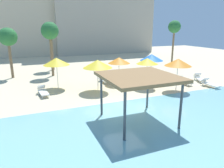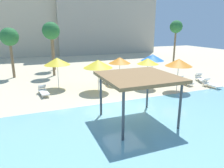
{
  "view_description": "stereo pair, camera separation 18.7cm",
  "coord_description": "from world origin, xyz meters",
  "px_view_note": "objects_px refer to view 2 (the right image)",
  "views": [
    {
      "loc": [
        -5.64,
        -11.77,
        5.37
      ],
      "look_at": [
        0.01,
        2.0,
        1.3
      ],
      "focal_mm": 33.3,
      "sensor_mm": 36.0,
      "label": 1
    },
    {
      "loc": [
        -5.47,
        -11.84,
        5.37
      ],
      "look_at": [
        0.01,
        2.0,
        1.3
      ],
      "focal_mm": 33.3,
      "sensor_mm": 36.0,
      "label": 2
    }
  ],
  "objects_px": {
    "beach_umbrella_yellow_3": "(98,64)",
    "shade_pavilion": "(138,78)",
    "beach_umbrella_blue_4": "(153,57)",
    "lounge_chair_3": "(43,91)",
    "lounge_chair_1": "(105,79)",
    "lounge_chair_5": "(200,78)",
    "palm_tree_0": "(52,32)",
    "beach_umbrella_yellow_2": "(148,61)",
    "palm_tree_2": "(9,38)",
    "beach_umbrella_orange_0": "(179,63)",
    "palm_tree_3": "(51,32)",
    "beach_umbrella_yellow_1": "(57,61)",
    "lounge_chair_4": "(210,84)",
    "lounge_chair_6": "(184,81)",
    "beach_umbrella_orange_5": "(120,60)",
    "palm_tree_1": "(176,28)"
  },
  "relations": [
    {
      "from": "lounge_chair_1",
      "to": "palm_tree_3",
      "type": "relative_size",
      "value": 0.32
    },
    {
      "from": "beach_umbrella_blue_4",
      "to": "palm_tree_3",
      "type": "xyz_separation_m",
      "value": [
        -9.69,
        5.33,
        2.6
      ]
    },
    {
      "from": "beach_umbrella_yellow_3",
      "to": "lounge_chair_1",
      "type": "distance_m",
      "value": 3.62
    },
    {
      "from": "lounge_chair_1",
      "to": "palm_tree_2",
      "type": "xyz_separation_m",
      "value": [
        -8.63,
        5.6,
        3.98
      ]
    },
    {
      "from": "lounge_chair_3",
      "to": "palm_tree_0",
      "type": "distance_m",
      "value": 11.6
    },
    {
      "from": "shade_pavilion",
      "to": "lounge_chair_4",
      "type": "relative_size",
      "value": 2.11
    },
    {
      "from": "beach_umbrella_blue_4",
      "to": "shade_pavilion",
      "type": "bearing_deg",
      "value": -126.41
    },
    {
      "from": "beach_umbrella_yellow_1",
      "to": "lounge_chair_6",
      "type": "height_order",
      "value": "beach_umbrella_yellow_1"
    },
    {
      "from": "shade_pavilion",
      "to": "beach_umbrella_yellow_3",
      "type": "distance_m",
      "value": 6.75
    },
    {
      "from": "lounge_chair_6",
      "to": "beach_umbrella_yellow_2",
      "type": "bearing_deg",
      "value": -100.84
    },
    {
      "from": "lounge_chair_1",
      "to": "lounge_chair_3",
      "type": "xyz_separation_m",
      "value": [
        -6.05,
        -2.0,
        0.0
      ]
    },
    {
      "from": "beach_umbrella_orange_5",
      "to": "palm_tree_2",
      "type": "xyz_separation_m",
      "value": [
        -9.87,
        6.54,
        2.02
      ]
    },
    {
      "from": "beach_umbrella_yellow_1",
      "to": "lounge_chair_4",
      "type": "height_order",
      "value": "beach_umbrella_yellow_1"
    },
    {
      "from": "beach_umbrella_blue_4",
      "to": "lounge_chair_3",
      "type": "relative_size",
      "value": 1.34
    },
    {
      "from": "lounge_chair_3",
      "to": "lounge_chair_5",
      "type": "height_order",
      "value": "same"
    },
    {
      "from": "beach_umbrella_yellow_2",
      "to": "lounge_chair_6",
      "type": "bearing_deg",
      "value": -6.52
    },
    {
      "from": "beach_umbrella_blue_4",
      "to": "lounge_chair_1",
      "type": "bearing_deg",
      "value": 175.89
    },
    {
      "from": "beach_umbrella_yellow_2",
      "to": "lounge_chair_5",
      "type": "xyz_separation_m",
      "value": [
        6.22,
        -0.18,
        -2.09
      ]
    },
    {
      "from": "lounge_chair_5",
      "to": "palm_tree_2",
      "type": "xyz_separation_m",
      "value": [
        -17.9,
        8.91,
        3.98
      ]
    },
    {
      "from": "lounge_chair_5",
      "to": "shade_pavilion",
      "type": "bearing_deg",
      "value": -36.27
    },
    {
      "from": "shade_pavilion",
      "to": "palm_tree_1",
      "type": "height_order",
      "value": "palm_tree_1"
    },
    {
      "from": "beach_umbrella_orange_0",
      "to": "beach_umbrella_yellow_1",
      "type": "distance_m",
      "value": 10.59
    },
    {
      "from": "beach_umbrella_yellow_2",
      "to": "lounge_chair_3",
      "type": "relative_size",
      "value": 1.38
    },
    {
      "from": "lounge_chair_3",
      "to": "lounge_chair_5",
      "type": "bearing_deg",
      "value": 78.13
    },
    {
      "from": "beach_umbrella_orange_0",
      "to": "lounge_chair_3",
      "type": "height_order",
      "value": "beach_umbrella_orange_0"
    },
    {
      "from": "lounge_chair_4",
      "to": "beach_umbrella_blue_4",
      "type": "bearing_deg",
      "value": -148.01
    },
    {
      "from": "palm_tree_0",
      "to": "palm_tree_2",
      "type": "distance_m",
      "value": 5.54
    },
    {
      "from": "beach_umbrella_yellow_3",
      "to": "shade_pavilion",
      "type": "bearing_deg",
      "value": -88.38
    },
    {
      "from": "shade_pavilion",
      "to": "beach_umbrella_blue_4",
      "type": "height_order",
      "value": "shade_pavilion"
    },
    {
      "from": "beach_umbrella_yellow_1",
      "to": "beach_umbrella_yellow_3",
      "type": "xyz_separation_m",
      "value": [
        3.11,
        -2.17,
        -0.07
      ]
    },
    {
      "from": "palm_tree_3",
      "to": "beach_umbrella_orange_0",
      "type": "bearing_deg",
      "value": -47.24
    },
    {
      "from": "shade_pavilion",
      "to": "beach_umbrella_orange_0",
      "type": "bearing_deg",
      "value": 34.35
    },
    {
      "from": "beach_umbrella_yellow_1",
      "to": "palm_tree_3",
      "type": "xyz_separation_m",
      "value": [
        0.21,
        5.37,
        2.43
      ]
    },
    {
      "from": "beach_umbrella_orange_5",
      "to": "palm_tree_2",
      "type": "relative_size",
      "value": 0.48
    },
    {
      "from": "shade_pavilion",
      "to": "lounge_chair_3",
      "type": "xyz_separation_m",
      "value": [
        -4.75,
        7.32,
        -2.29
      ]
    },
    {
      "from": "beach_umbrella_yellow_2",
      "to": "lounge_chair_4",
      "type": "xyz_separation_m",
      "value": [
        5.46,
        -2.22,
        -2.09
      ]
    },
    {
      "from": "lounge_chair_5",
      "to": "palm_tree_3",
      "type": "distance_m",
      "value": 16.6
    },
    {
      "from": "beach_umbrella_orange_0",
      "to": "palm_tree_1",
      "type": "distance_m",
      "value": 16.08
    },
    {
      "from": "palm_tree_0",
      "to": "beach_umbrella_yellow_2",
      "type": "bearing_deg",
      "value": -59.02
    },
    {
      "from": "beach_umbrella_yellow_2",
      "to": "beach_umbrella_blue_4",
      "type": "distance_m",
      "value": 3.55
    },
    {
      "from": "palm_tree_2",
      "to": "beach_umbrella_orange_0",
      "type": "bearing_deg",
      "value": -38.33
    },
    {
      "from": "lounge_chair_3",
      "to": "palm_tree_1",
      "type": "bearing_deg",
      "value": 108.29
    },
    {
      "from": "beach_umbrella_blue_4",
      "to": "palm_tree_3",
      "type": "distance_m",
      "value": 11.36
    },
    {
      "from": "beach_umbrella_yellow_3",
      "to": "palm_tree_0",
      "type": "height_order",
      "value": "palm_tree_0"
    },
    {
      "from": "beach_umbrella_blue_4",
      "to": "palm_tree_0",
      "type": "xyz_separation_m",
      "value": [
        -9.22,
        8.87,
        2.5
      ]
    },
    {
      "from": "beach_umbrella_yellow_3",
      "to": "palm_tree_2",
      "type": "xyz_separation_m",
      "value": [
        -7.14,
        8.19,
        1.93
      ]
    },
    {
      "from": "lounge_chair_1",
      "to": "lounge_chair_5",
      "type": "distance_m",
      "value": 9.84
    },
    {
      "from": "beach_umbrella_yellow_3",
      "to": "beach_umbrella_yellow_2",
      "type": "bearing_deg",
      "value": -6.83
    },
    {
      "from": "beach_umbrella_yellow_1",
      "to": "palm_tree_2",
      "type": "xyz_separation_m",
      "value": [
        -4.03,
        6.02,
        1.86
      ]
    },
    {
      "from": "lounge_chair_4",
      "to": "lounge_chair_5",
      "type": "bearing_deg",
      "value": 158.62
    }
  ]
}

